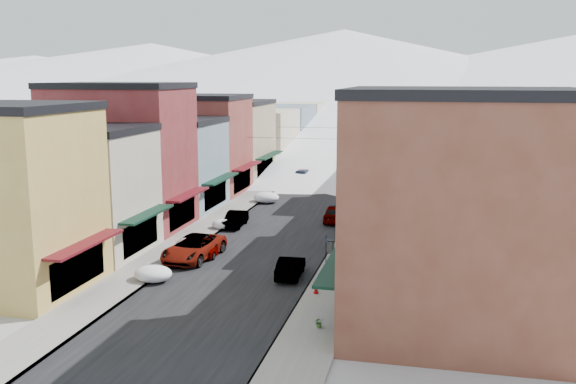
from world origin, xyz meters
The scene contains 40 objects.
ground centered at (0.00, 0.00, 0.00)m, with size 600.00×600.00×0.00m, color gray.
road centered at (0.00, 60.00, 0.01)m, with size 10.00×160.00×0.01m, color black.
sidewalk_left centered at (-6.60, 60.00, 0.07)m, with size 3.20×160.00×0.15m, color gray.
sidewalk_right centered at (6.60, 60.00, 0.07)m, with size 3.20×160.00×0.15m, color gray.
curb_left centered at (-5.05, 60.00, 0.07)m, with size 0.10×160.00×0.15m, color slate.
curb_right centered at (5.05, 60.00, 0.07)m, with size 0.10×160.00×0.15m, color slate.
bldg_l_yellow centered at (-13.19, 4.00, 5.76)m, with size 11.30×8.70×11.50m.
bldg_l_cream centered at (-13.19, 12.50, 4.76)m, with size 11.30×8.20×9.50m.
bldg_l_brick_near centered at (-13.69, 20.50, 6.26)m, with size 12.30×8.20×12.50m.
bldg_l_grayblue centered at (-13.19, 29.00, 4.51)m, with size 11.30×9.20×9.00m.
bldg_l_brick_far centered at (-14.19, 38.00, 5.51)m, with size 13.30×9.20×11.00m.
bldg_l_tan centered at (-13.19, 48.00, 5.01)m, with size 11.30×11.20×10.00m.
bldg_r_brick_near centered at (13.69, 3.00, 6.26)m, with size 12.30×9.20×12.50m.
bldg_r_green centered at (13.19, 12.00, 4.76)m, with size 11.30×9.20×9.50m.
bldg_r_blue centered at (13.19, 21.00, 5.26)m, with size 11.30×9.20×10.50m.
bldg_r_cream centered at (13.69, 30.00, 4.51)m, with size 12.30×9.20×9.00m.
bldg_r_brick_far centered at (14.19, 39.00, 5.76)m, with size 13.30×9.20×11.50m.
bldg_r_tan centered at (13.19, 49.00, 4.76)m, with size 11.30×11.20×9.50m.
distant_blocks centered at (0.00, 83.00, 4.00)m, with size 34.00×55.00×8.00m.
mountain_ridge centered at (-19.47, 277.18, 14.36)m, with size 670.00×340.00×34.00m.
overhead_cables centered at (0.00, 47.50, 6.20)m, with size 16.40×15.04×0.04m.
car_white_suv centered at (-4.23, 12.66, 0.85)m, with size 2.83×6.14×1.71m, color white.
car_silver_sedan centered at (-3.50, 14.10, 0.70)m, with size 1.65×4.10×1.40m, color #ACAEB4.
car_dark_hatch centered at (-4.30, 22.94, 0.68)m, with size 1.44×4.12×1.36m, color black.
car_silver_wagon centered at (-3.50, 47.81, 0.73)m, with size 2.05×5.05×1.47m, color gray.
car_green_sedan centered at (3.50, 10.22, 0.68)m, with size 1.45×4.15×1.37m, color black.
car_gray_suv centered at (3.93, 26.86, 0.79)m, with size 1.86×4.61×1.57m, color gray.
car_black_sedan centered at (4.09, 36.16, 0.78)m, with size 2.19×5.39×1.57m, color black.
car_lane_silver centered at (-0.94, 56.77, 0.72)m, with size 1.70×4.23×1.44m, color #9C9EA3.
car_lane_white centered at (2.09, 69.50, 0.86)m, with size 2.85×6.19×1.72m, color silver.
fire_hydrant centered at (5.81, 6.96, 0.47)m, with size 0.41×0.31×0.70m.
parking_sign centered at (5.34, 13.36, 1.29)m, with size 0.09×0.26×1.95m.
trash_can centered at (5.26, 15.99, 0.64)m, with size 0.57×0.57×0.96m.
streetlamp_near centered at (6.02, 22.43, 2.73)m, with size 0.34×0.34×4.08m.
streetlamp_far centered at (5.20, 45.84, 2.94)m, with size 0.37×0.37×4.42m.
planter_near centered at (6.92, 1.79, 0.43)m, with size 0.50×0.44×0.56m, color #3D6C30.
planter_far centered at (7.36, 12.55, 0.49)m, with size 0.38×0.38×0.68m, color #244F27.
snow_pile_near centered at (-4.88, 7.38, 0.50)m, with size 2.47×2.72×1.04m.
snow_pile_mid centered at (-4.88, 21.87, 0.44)m, with size 2.18×2.54×0.92m.
snow_pile_far centered at (-4.36, 34.03, 0.54)m, with size 2.68×2.85×1.13m.
Camera 1 is at (12.35, -29.40, 13.11)m, focal length 40.00 mm.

